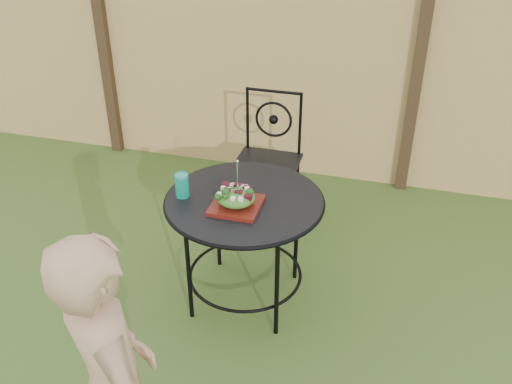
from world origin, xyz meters
TOP-DOWN VIEW (x-y plane):
  - ground at (0.00, 0.00)m, footprint 60.00×60.00m
  - fence at (-0.00, 2.19)m, footprint 8.00×0.12m
  - patio_table at (0.43, 0.50)m, footprint 0.92×0.92m
  - patio_chair at (0.32, 1.47)m, footprint 0.46×0.46m
  - salad_plate at (0.41, 0.41)m, footprint 0.27×0.27m
  - salad at (0.41, 0.41)m, footprint 0.21×0.21m
  - fork at (0.42, 0.41)m, footprint 0.01×0.01m
  - drinking_glass at (0.08, 0.44)m, footprint 0.08×0.08m

SIDE VIEW (x-z plane):
  - ground at x=0.00m, z-range 0.00..0.00m
  - patio_chair at x=0.32m, z-range 0.03..0.98m
  - patio_table at x=0.43m, z-range 0.22..0.95m
  - salad_plate at x=0.41m, z-range 0.72..0.75m
  - salad at x=0.41m, z-range 0.75..0.83m
  - drinking_glass at x=0.08m, z-range 0.72..0.86m
  - fork at x=0.42m, z-range 0.83..1.01m
  - fence at x=0.00m, z-range 0.00..1.90m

